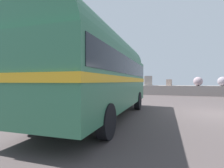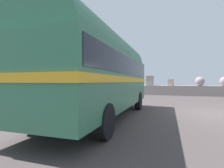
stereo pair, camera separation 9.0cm
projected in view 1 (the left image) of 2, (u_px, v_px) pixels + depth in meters
The scene contains 3 objects.
ground at pixel (221, 115), 8.09m from camera, with size 32.00×26.00×0.02m.
breakwater at pixel (190, 89), 19.34m from camera, with size 31.36×2.17×2.48m.
vintage_coach at pixel (102, 70), 7.38m from camera, with size 2.70×8.66×3.70m.
Camera 1 is at (-2.17, -9.30, 1.55)m, focal length 27.88 mm.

